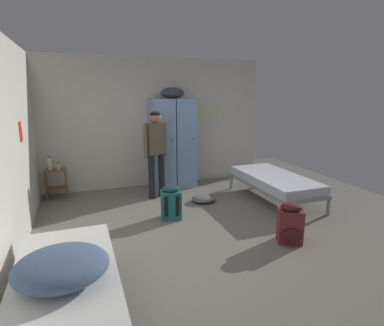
{
  "coord_description": "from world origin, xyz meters",
  "views": [
    {
      "loc": [
        -1.59,
        -4.1,
        2.02
      ],
      "look_at": [
        0.0,
        0.25,
        0.95
      ],
      "focal_mm": 29.69,
      "sensor_mm": 36.0,
      "label": 1
    }
  ],
  "objects": [
    {
      "name": "person_traveler",
      "position": [
        -0.22,
        1.6,
        0.99
      ],
      "size": [
        0.5,
        0.31,
        1.64
      ],
      "color": "black",
      "rests_on": "ground_plane"
    },
    {
      "name": "ground_plane",
      "position": [
        0.0,
        0.0,
        0.0
      ],
      "size": [
        7.88,
        7.88,
        0.0
      ],
      "primitive_type": "plane",
      "color": "slate"
    },
    {
      "name": "room_backdrop",
      "position": [
        -1.19,
        1.23,
        1.34
      ],
      "size": [
        4.78,
        4.98,
        2.68
      ],
      "color": "beige",
      "rests_on": "ground_plane"
    },
    {
      "name": "backpack_teal",
      "position": [
        -0.26,
        0.51,
        0.26
      ],
      "size": [
        0.36,
        0.38,
        0.55
      ],
      "color": "#23666B",
      "rests_on": "ground_plane"
    },
    {
      "name": "backpack_maroon",
      "position": [
        1.01,
        -0.83,
        0.26
      ],
      "size": [
        0.39,
        0.4,
        0.55
      ],
      "color": "maroon",
      "rests_on": "ground_plane"
    },
    {
      "name": "clothes_pile_grey",
      "position": [
        0.52,
        1.04,
        0.07
      ],
      "size": [
        0.45,
        0.39,
        0.13
      ],
      "color": "slate",
      "rests_on": "ground_plane"
    },
    {
      "name": "bed_right",
      "position": [
        1.78,
        0.66,
        0.38
      ],
      "size": [
        0.9,
        1.9,
        0.49
      ],
      "color": "gray",
      "rests_on": "ground_plane"
    },
    {
      "name": "shelf_unit",
      "position": [
        -2.03,
        2.18,
        0.35
      ],
      "size": [
        0.38,
        0.3,
        0.57
      ],
      "color": "brown",
      "rests_on": "ground_plane"
    },
    {
      "name": "water_bottle",
      "position": [
        -2.11,
        2.2,
        0.68
      ],
      "size": [
        0.07,
        0.07,
        0.25
      ],
      "color": "silver",
      "rests_on": "shelf_unit"
    },
    {
      "name": "lotion_bottle",
      "position": [
        -1.96,
        2.14,
        0.63
      ],
      "size": [
        0.05,
        0.05,
        0.14
      ],
      "color": "beige",
      "rests_on": "shelf_unit"
    },
    {
      "name": "bedding_heap",
      "position": [
        -1.79,
        -1.56,
        0.62
      ],
      "size": [
        0.76,
        0.7,
        0.26
      ],
      "color": "slate",
      "rests_on": "bed_left_front"
    },
    {
      "name": "bed_left_front",
      "position": [
        -1.78,
        -1.43,
        0.38
      ],
      "size": [
        0.9,
        1.9,
        0.49
      ],
      "color": "gray",
      "rests_on": "ground_plane"
    },
    {
      "name": "locker_bank",
      "position": [
        0.29,
        2.18,
        0.97
      ],
      "size": [
        0.9,
        0.55,
        2.07
      ],
      "color": "#7A9ECC",
      "rests_on": "ground_plane"
    }
  ]
}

